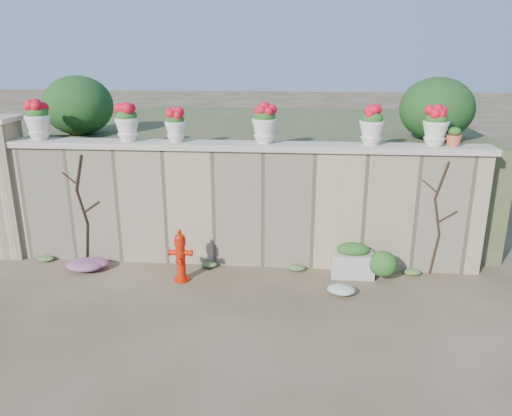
# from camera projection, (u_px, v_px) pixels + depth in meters

# --- Properties ---
(ground) EXTENTS (80.00, 80.00, 0.00)m
(ground) POSITION_uv_depth(u_px,v_px,m) (225.00, 312.00, 7.06)
(ground) COLOR #473723
(ground) RESTS_ON ground
(stone_wall) EXTENTS (8.00, 0.40, 2.00)m
(stone_wall) POSITION_uv_depth(u_px,v_px,m) (240.00, 207.00, 8.47)
(stone_wall) COLOR #9E8869
(stone_wall) RESTS_ON ground
(wall_cap) EXTENTS (8.10, 0.52, 0.10)m
(wall_cap) POSITION_uv_depth(u_px,v_px,m) (239.00, 146.00, 8.15)
(wall_cap) COLOR beige
(wall_cap) RESTS_ON stone_wall
(gate_pillar) EXTENTS (0.72, 0.72, 2.48)m
(gate_pillar) POSITION_uv_depth(u_px,v_px,m) (5.00, 187.00, 8.74)
(gate_pillar) COLOR #9E8869
(gate_pillar) RESTS_ON ground
(raised_fill) EXTENTS (9.00, 6.00, 2.00)m
(raised_fill) POSITION_uv_depth(u_px,v_px,m) (256.00, 166.00, 11.51)
(raised_fill) COLOR #384C23
(raised_fill) RESTS_ON ground
(back_shrub_left) EXTENTS (1.30, 1.30, 1.10)m
(back_shrub_left) POSITION_uv_depth(u_px,v_px,m) (78.00, 105.00, 9.41)
(back_shrub_left) COLOR #143814
(back_shrub_left) RESTS_ON raised_fill
(back_shrub_right) EXTENTS (1.30, 1.30, 1.10)m
(back_shrub_right) POSITION_uv_depth(u_px,v_px,m) (437.00, 109.00, 8.85)
(back_shrub_right) COLOR #143814
(back_shrub_right) RESTS_ON raised_fill
(vine_left) EXTENTS (0.60, 0.04, 1.91)m
(vine_left) POSITION_uv_depth(u_px,v_px,m) (82.00, 207.00, 8.49)
(vine_left) COLOR black
(vine_left) RESTS_ON ground
(vine_right) EXTENTS (0.60, 0.04, 1.91)m
(vine_right) POSITION_uv_depth(u_px,v_px,m) (438.00, 217.00, 7.99)
(vine_right) COLOR black
(vine_right) RESTS_ON ground
(fire_hydrant) EXTENTS (0.37, 0.26, 0.87)m
(fire_hydrant) POSITION_uv_depth(u_px,v_px,m) (180.00, 255.00, 7.90)
(fire_hydrant) COLOR red
(fire_hydrant) RESTS_ON ground
(planter_box) EXTENTS (0.69, 0.40, 0.57)m
(planter_box) POSITION_uv_depth(u_px,v_px,m) (353.00, 261.00, 8.14)
(planter_box) COLOR beige
(planter_box) RESTS_ON ground
(green_shrub) EXTENTS (0.69, 0.62, 0.65)m
(green_shrub) POSITION_uv_depth(u_px,v_px,m) (381.00, 262.00, 7.94)
(green_shrub) COLOR #1E5119
(green_shrub) RESTS_ON ground
(magenta_clump) EXTENTS (0.88, 0.59, 0.23)m
(magenta_clump) POSITION_uv_depth(u_px,v_px,m) (93.00, 264.00, 8.38)
(magenta_clump) COLOR #C627B5
(magenta_clump) RESTS_ON ground
(white_flowers) EXTENTS (0.54, 0.43, 0.20)m
(white_flowers) POSITION_uv_depth(u_px,v_px,m) (342.00, 288.00, 7.58)
(white_flowers) COLOR white
(white_flowers) RESTS_ON ground
(urn_pot_0) EXTENTS (0.42, 0.42, 0.66)m
(urn_pot_0) POSITION_uv_depth(u_px,v_px,m) (38.00, 120.00, 8.32)
(urn_pot_0) COLOR silver
(urn_pot_0) RESTS_ON wall_cap
(urn_pot_1) EXTENTS (0.39, 0.39, 0.61)m
(urn_pot_1) POSITION_uv_depth(u_px,v_px,m) (127.00, 123.00, 8.20)
(urn_pot_1) COLOR silver
(urn_pot_1) RESTS_ON wall_cap
(urn_pot_2) EXTENTS (0.34, 0.34, 0.54)m
(urn_pot_2) POSITION_uv_depth(u_px,v_px,m) (175.00, 126.00, 8.14)
(urn_pot_2) COLOR silver
(urn_pot_2) RESTS_ON wall_cap
(urn_pot_3) EXTENTS (0.41, 0.41, 0.64)m
(urn_pot_3) POSITION_uv_depth(u_px,v_px,m) (264.00, 124.00, 8.01)
(urn_pot_3) COLOR silver
(urn_pot_3) RESTS_ON wall_cap
(urn_pot_4) EXTENTS (0.39, 0.39, 0.62)m
(urn_pot_4) POSITION_uv_depth(u_px,v_px,m) (372.00, 126.00, 7.87)
(urn_pot_4) COLOR silver
(urn_pot_4) RESTS_ON wall_cap
(urn_pot_5) EXTENTS (0.40, 0.40, 0.63)m
(urn_pot_5) POSITION_uv_depth(u_px,v_px,m) (436.00, 126.00, 7.78)
(urn_pot_5) COLOR silver
(urn_pot_5) RESTS_ON wall_cap
(terracotta_pot) EXTENTS (0.24, 0.24, 0.29)m
(terracotta_pot) POSITION_uv_depth(u_px,v_px,m) (454.00, 138.00, 7.81)
(terracotta_pot) COLOR #C45A3B
(terracotta_pot) RESTS_ON wall_cap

